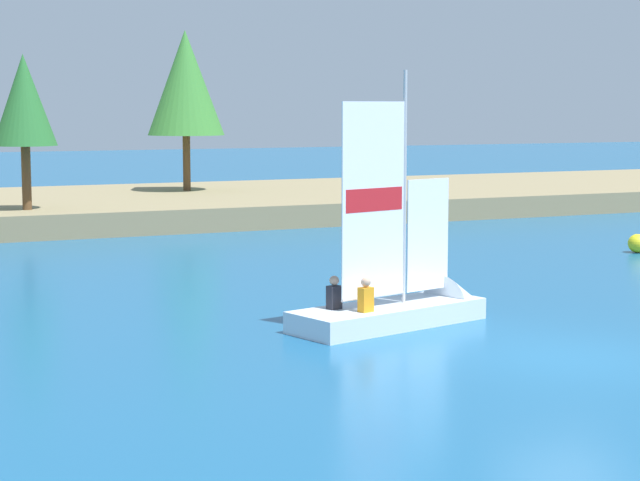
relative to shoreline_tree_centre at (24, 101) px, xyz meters
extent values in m
plane|color=#195684|center=(5.58, -24.59, -4.80)|extent=(200.00, 200.00, 0.00)
cube|color=#897A56|center=(5.58, 4.76, -4.35)|extent=(80.00, 14.17, 0.89)
cylinder|color=brown|center=(0.00, 0.00, -2.75)|extent=(0.33, 0.33, 2.31)
cone|color=#286B2D|center=(0.00, 0.00, 0.04)|extent=(2.28, 2.28, 3.26)
cylinder|color=brown|center=(8.05, 6.48, -2.68)|extent=(0.33, 0.33, 2.45)
cone|color=#387F33|center=(8.05, 6.48, 0.84)|extent=(3.37, 3.37, 4.57)
cube|color=silver|center=(3.98, -20.48, -4.57)|extent=(4.68, 2.61, 0.45)
cone|color=silver|center=(6.13, -19.90, -4.57)|extent=(1.42, 1.59, 1.35)
cylinder|color=#B7B7BC|center=(4.41, -20.37, -1.89)|extent=(0.08, 0.08, 4.91)
cube|color=white|center=(3.58, -20.59, -2.09)|extent=(1.68, 0.48, 4.01)
cube|color=red|center=(3.58, -20.59, -2.10)|extent=(1.51, 0.44, 0.48)
cube|color=white|center=(5.10, -20.18, -2.94)|extent=(1.18, 0.35, 2.41)
cylinder|color=#B7B7BC|center=(3.58, -20.59, -4.12)|extent=(1.69, 0.51, 0.06)
cube|color=orange|center=(3.18, -21.04, -4.09)|extent=(0.32, 0.27, 0.51)
sphere|color=tan|center=(3.18, -21.04, -3.72)|extent=(0.20, 0.20, 0.20)
cube|color=#26262D|center=(2.73, -20.48, -4.10)|extent=(0.32, 0.27, 0.49)
sphere|color=tan|center=(2.73, -20.48, -3.75)|extent=(0.20, 0.20, 0.20)
sphere|color=yellow|center=(16.72, -13.16, -4.50)|extent=(0.60, 0.60, 0.60)
camera|label=1|loc=(-6.88, -41.17, -0.18)|focal=63.01mm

